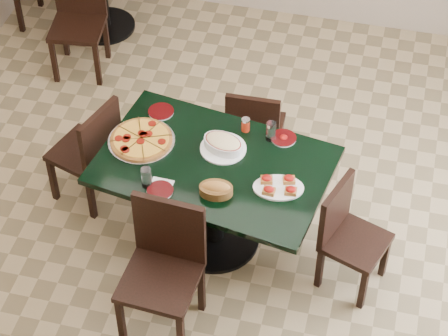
% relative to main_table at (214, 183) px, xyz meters
% --- Properties ---
extents(floor, '(5.50, 5.50, 0.00)m').
position_rel_main_table_xyz_m(floor, '(0.05, -0.01, -0.57)').
color(floor, '#947E55').
rests_on(floor, ground).
extents(main_table, '(1.58, 1.15, 0.75)m').
position_rel_main_table_xyz_m(main_table, '(0.00, 0.00, 0.00)').
color(main_table, black).
rests_on(main_table, floor).
extents(chair_far, '(0.39, 0.39, 0.81)m').
position_rel_main_table_xyz_m(chair_far, '(0.12, 0.70, -0.12)').
color(chair_far, black).
rests_on(chair_far, floor).
extents(chair_near, '(0.48, 0.48, 0.96)m').
position_rel_main_table_xyz_m(chair_near, '(-0.14, -0.68, -0.03)').
color(chair_near, black).
rests_on(chair_near, floor).
extents(chair_right, '(0.48, 0.48, 0.80)m').
position_rel_main_table_xyz_m(chair_right, '(0.89, -0.10, -0.12)').
color(chair_right, black).
rests_on(chair_right, floor).
extents(chair_left, '(0.51, 0.51, 0.86)m').
position_rel_main_table_xyz_m(chair_left, '(-0.92, 0.19, -0.09)').
color(chair_left, black).
rests_on(chair_left, floor).
extents(back_chair_near, '(0.47, 0.47, 0.90)m').
position_rel_main_table_xyz_m(back_chair_near, '(-1.55, 1.63, -0.07)').
color(back_chair_near, black).
rests_on(back_chair_near, floor).
extents(pepperoni_pizza, '(0.44, 0.44, 0.04)m').
position_rel_main_table_xyz_m(pepperoni_pizza, '(-0.51, 0.08, 0.20)').
color(pepperoni_pizza, silver).
rests_on(pepperoni_pizza, main_table).
extents(lasagna_casserole, '(0.31, 0.30, 0.09)m').
position_rel_main_table_xyz_m(lasagna_casserole, '(0.03, 0.14, 0.23)').
color(lasagna_casserole, white).
rests_on(lasagna_casserole, main_table).
extents(bread_basket, '(0.22, 0.17, 0.09)m').
position_rel_main_table_xyz_m(bread_basket, '(0.08, -0.25, 0.22)').
color(bread_basket, brown).
rests_on(bread_basket, main_table).
extents(bruschetta_platter, '(0.35, 0.28, 0.05)m').
position_rel_main_table_xyz_m(bruschetta_platter, '(0.44, -0.12, 0.21)').
color(bruschetta_platter, white).
rests_on(bruschetta_platter, main_table).
extents(side_plate_near, '(0.16, 0.16, 0.02)m').
position_rel_main_table_xyz_m(side_plate_near, '(-0.26, -0.32, 0.19)').
color(side_plate_near, white).
rests_on(side_plate_near, main_table).
extents(side_plate_far_r, '(0.17, 0.17, 0.03)m').
position_rel_main_table_xyz_m(side_plate_far_r, '(0.39, 0.32, 0.19)').
color(side_plate_far_r, white).
rests_on(side_plate_far_r, main_table).
extents(side_plate_far_l, '(0.17, 0.17, 0.02)m').
position_rel_main_table_xyz_m(side_plate_far_l, '(-0.46, 0.38, 0.19)').
color(side_plate_far_l, white).
rests_on(side_plate_far_l, main_table).
extents(napkin_setting, '(0.14, 0.14, 0.01)m').
position_rel_main_table_xyz_m(napkin_setting, '(-0.27, -0.28, 0.18)').
color(napkin_setting, silver).
rests_on(napkin_setting, main_table).
extents(water_glass_a, '(0.06, 0.06, 0.14)m').
position_rel_main_table_xyz_m(water_glass_a, '(0.31, 0.30, 0.25)').
color(water_glass_a, white).
rests_on(water_glass_a, main_table).
extents(water_glass_b, '(0.06, 0.06, 0.14)m').
position_rel_main_table_xyz_m(water_glass_b, '(-0.35, -0.28, 0.25)').
color(water_glass_b, white).
rests_on(water_glass_b, main_table).
extents(pepper_shaker, '(0.06, 0.06, 0.10)m').
position_rel_main_table_xyz_m(pepper_shaker, '(0.13, 0.35, 0.23)').
color(pepper_shaker, '#A93012').
rests_on(pepper_shaker, main_table).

